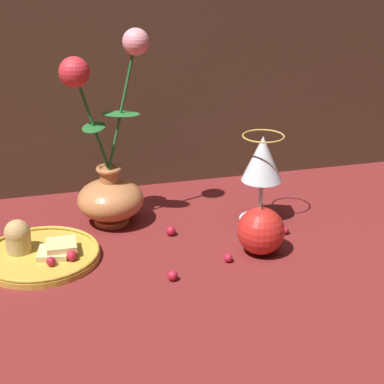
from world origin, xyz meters
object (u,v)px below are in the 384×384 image
at_px(apple_beside_vase, 261,231).
at_px(vase, 109,176).
at_px(wine_glass, 262,162).
at_px(plate_with_pastries, 38,251).

bearing_deg(apple_beside_vase, vase, 141.64).
height_order(vase, wine_glass, vase).
relative_size(plate_with_pastries, wine_glass, 1.18).
distance_m(vase, wine_glass, 0.28).
relative_size(wine_glass, apple_beside_vase, 1.79).
bearing_deg(wine_glass, plate_with_pastries, -172.74).
xyz_separation_m(plate_with_pastries, apple_beside_vase, (0.37, -0.07, 0.03)).
bearing_deg(wine_glass, apple_beside_vase, -110.03).
height_order(vase, plate_with_pastries, vase).
relative_size(plate_with_pastries, apple_beside_vase, 2.11).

